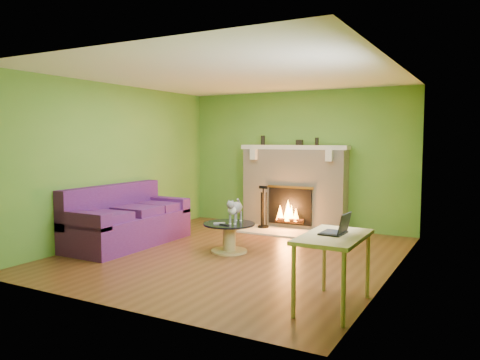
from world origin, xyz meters
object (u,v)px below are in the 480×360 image
at_px(desk, 333,244).
at_px(coffee_table, 229,235).
at_px(cat, 235,211).
at_px(sofa, 126,221).

bearing_deg(desk, coffee_table, 143.98).
bearing_deg(cat, coffee_table, -160.38).
xyz_separation_m(desk, cat, (-1.99, 1.56, -0.02)).
xyz_separation_m(coffee_table, cat, (0.08, 0.05, 0.37)).
xyz_separation_m(sofa, cat, (1.81, 0.39, 0.26)).
distance_m(coffee_table, cat, 0.39).
bearing_deg(coffee_table, sofa, -169.03).
relative_size(desk, cat, 1.65).
height_order(coffee_table, cat, cat).
bearing_deg(sofa, desk, -17.10).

